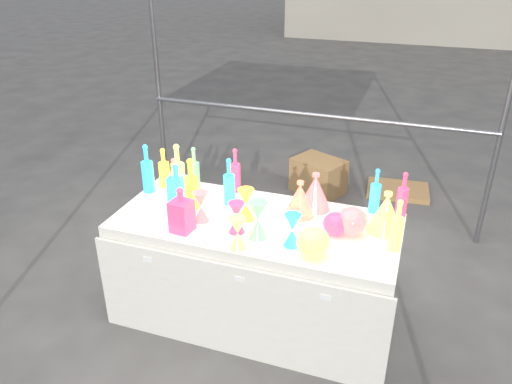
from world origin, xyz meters
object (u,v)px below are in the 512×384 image
(display_table, at_px, (256,270))
(hourglass_0, at_px, (237,218))
(cardboard_box_closed, at_px, (318,176))
(bottle_0, at_px, (164,168))

(display_table, bearing_deg, hourglass_0, -111.61)
(display_table, height_order, cardboard_box_closed, display_table)
(hourglass_0, bearing_deg, bottle_0, 149.49)
(cardboard_box_closed, distance_m, bottle_0, 2.05)
(display_table, bearing_deg, cardboard_box_closed, 90.56)
(bottle_0, distance_m, hourglass_0, 0.83)
(cardboard_box_closed, relative_size, hourglass_0, 2.50)
(hourglass_0, bearing_deg, cardboard_box_closed, 88.83)
(cardboard_box_closed, relative_size, bottle_0, 1.68)
(display_table, bearing_deg, bottle_0, 161.60)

